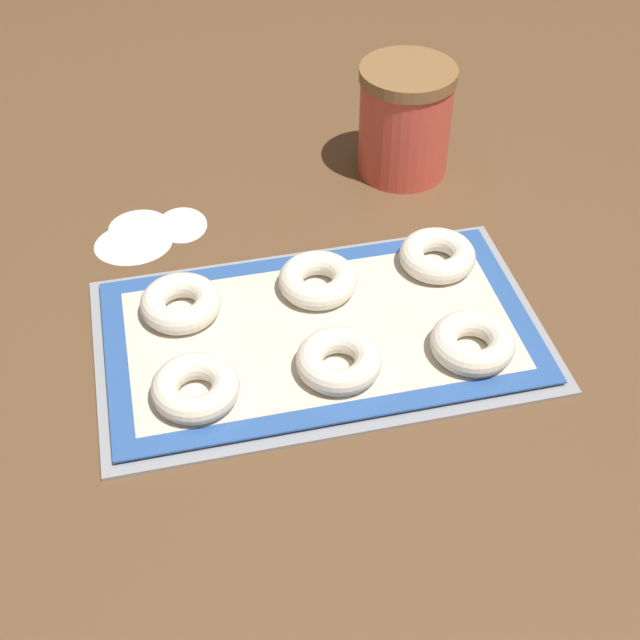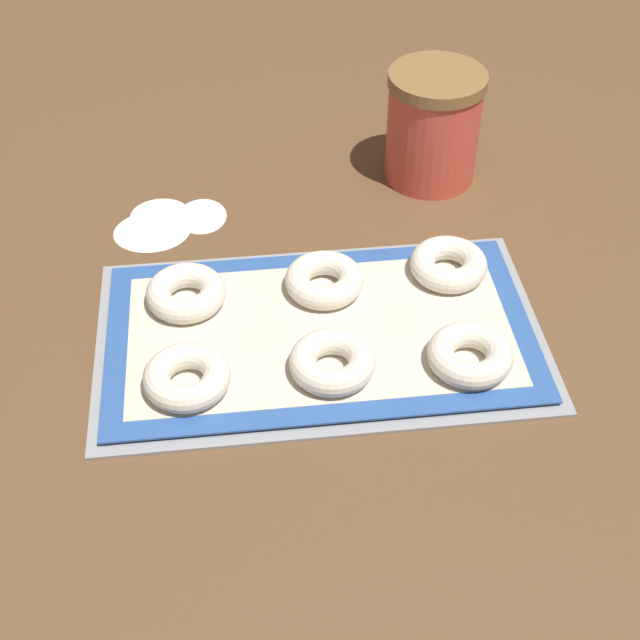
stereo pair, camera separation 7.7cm
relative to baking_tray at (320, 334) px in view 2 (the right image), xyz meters
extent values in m
plane|color=brown|center=(0.01, -0.02, 0.00)|extent=(2.80, 2.80, 0.00)
cube|color=#93969B|center=(0.00, 0.00, 0.00)|extent=(0.49, 0.29, 0.01)
cube|color=#2D569E|center=(0.00, 0.00, 0.01)|extent=(0.46, 0.26, 0.00)
cube|color=beige|center=(0.00, 0.00, 0.01)|extent=(0.41, 0.21, 0.00)
torus|color=silver|center=(-0.14, -0.07, 0.02)|extent=(0.09, 0.09, 0.03)
torus|color=silver|center=(0.01, -0.06, 0.02)|extent=(0.09, 0.09, 0.03)
torus|color=silver|center=(0.15, -0.07, 0.02)|extent=(0.09, 0.09, 0.03)
torus|color=silver|center=(-0.14, 0.06, 0.02)|extent=(0.09, 0.09, 0.03)
torus|color=silver|center=(0.01, 0.06, 0.02)|extent=(0.09, 0.09, 0.03)
torus|color=silver|center=(0.16, 0.08, 0.02)|extent=(0.09, 0.09, 0.03)
cylinder|color=#DB4C3D|center=(0.18, 0.29, 0.06)|extent=(0.12, 0.12, 0.13)
cylinder|color=olive|center=(0.18, 0.29, 0.14)|extent=(0.12, 0.12, 0.02)
ellipsoid|color=white|center=(-0.12, 0.23, 0.00)|extent=(0.06, 0.07, 0.00)
ellipsoid|color=white|center=(-0.19, 0.21, 0.00)|extent=(0.10, 0.08, 0.00)
ellipsoid|color=white|center=(-0.18, 0.24, 0.00)|extent=(0.08, 0.07, 0.00)
camera|label=1|loc=(-0.15, -0.68, 0.68)|focal=50.00mm
camera|label=2|loc=(-0.08, -0.69, 0.68)|focal=50.00mm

